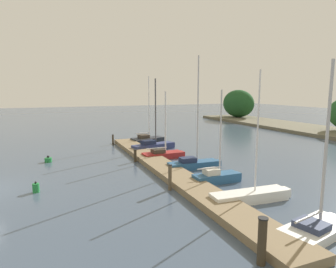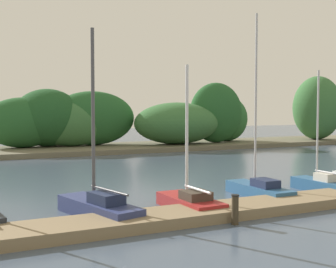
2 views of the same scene
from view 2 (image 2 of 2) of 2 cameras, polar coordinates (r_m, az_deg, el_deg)
name	(u,v)px [view 2 (image 2 of 2)]	position (r m, az deg, el deg)	size (l,w,h in m)	color
dock_pier	(292,202)	(16.86, 15.88, -8.61)	(23.34, 1.80, 0.35)	#847051
far_shore	(115,122)	(39.42, -6.91, 1.57)	(64.49, 8.59, 7.24)	#66604C
sailboat_1	(97,205)	(14.87, -9.31, -9.15)	(1.96, 4.26, 6.28)	navy
sailboat_2	(189,200)	(15.80, 2.74, -8.66)	(1.24, 3.39, 5.20)	maroon
sailboat_3	(257,187)	(18.47, 11.59, -6.85)	(1.10, 3.79, 7.51)	#285684
sailboat_4	(319,183)	(20.42, 19.13, -6.08)	(0.93, 2.95, 5.32)	#285684
mooring_piling_1	(235,209)	(13.94, 8.77, -9.73)	(0.25, 0.25, 0.95)	#3D3323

